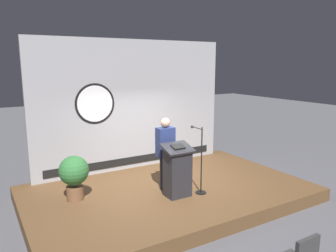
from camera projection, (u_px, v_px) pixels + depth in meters
name	position (u px, v px, depth m)	size (l,w,h in m)	color
ground_plane	(169.00, 200.00, 7.76)	(40.00, 40.00, 0.00)	#4C4C51
stage_platform	(169.00, 194.00, 7.74)	(6.40, 4.00, 0.30)	brown
banner_display	(133.00, 106.00, 8.93)	(5.51, 0.12, 3.50)	#9E9EA3
podium	(177.00, 171.00, 7.14)	(0.64, 0.49, 1.18)	#26262B
speaker_person	(165.00, 153.00, 7.48)	(0.40, 0.26, 1.68)	black
microphone_stand	(200.00, 170.00, 7.34)	(0.24, 0.53, 1.51)	black
potted_plant	(74.00, 174.00, 6.93)	(0.63, 0.63, 0.96)	brown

